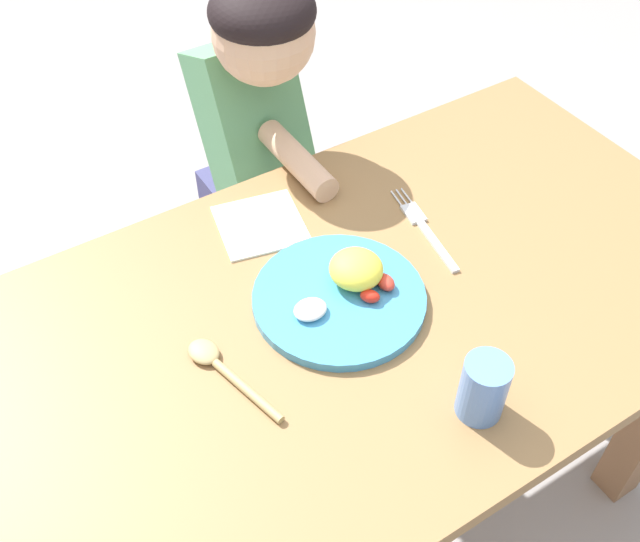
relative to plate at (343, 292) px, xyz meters
name	(u,v)px	position (x,y,z in m)	size (l,w,h in m)	color
ground_plane	(312,533)	(-0.08, -0.02, -0.71)	(8.00, 8.00, 0.00)	gray
dining_table	(309,378)	(-0.08, -0.02, -0.14)	(1.47, 0.71, 0.69)	olive
plate	(343,292)	(0.00, 0.00, 0.00)	(0.26, 0.26, 0.06)	#3E90C4
fork	(425,229)	(0.20, 0.06, -0.01)	(0.06, 0.21, 0.01)	silver
spoon	(221,367)	(-0.22, -0.02, -0.01)	(0.07, 0.19, 0.02)	tan
drinking_cup	(483,388)	(0.05, -0.26, 0.03)	(0.06, 0.06, 0.10)	#5885CD
person	(256,172)	(0.10, 0.48, -0.14)	(0.18, 0.41, 1.00)	#434273
napkin	(260,224)	(-0.03, 0.21, -0.01)	(0.14, 0.14, 0.00)	white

